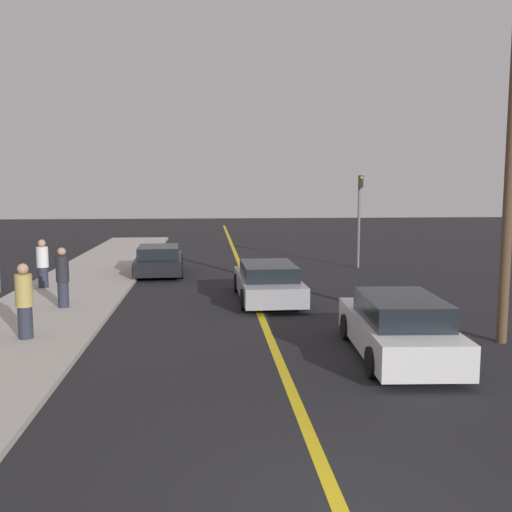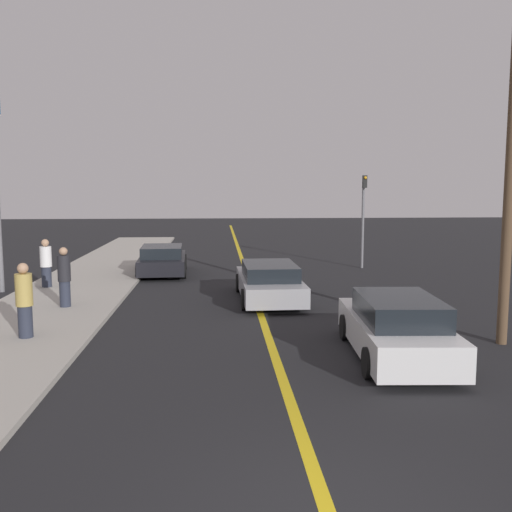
# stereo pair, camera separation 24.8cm
# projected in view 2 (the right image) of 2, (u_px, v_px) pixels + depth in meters

# --- Properties ---
(road_center_line) EXTENTS (0.20, 60.00, 0.01)m
(road_center_line) POSITION_uv_depth(u_px,v_px,m) (247.00, 274.00, 24.03)
(road_center_line) COLOR gold
(road_center_line) RESTS_ON ground_plane
(sidewalk_left) EXTENTS (3.83, 34.32, 0.13)m
(sidewalk_left) POSITION_uv_depth(u_px,v_px,m) (94.00, 277.00, 22.78)
(sidewalk_left) COLOR #ADA89E
(sidewalk_left) RESTS_ON ground_plane
(car_near_right_lane) EXTENTS (2.08, 4.59, 1.35)m
(car_near_right_lane) POSITION_uv_depth(u_px,v_px,m) (396.00, 328.00, 12.18)
(car_near_right_lane) COLOR silver
(car_near_right_lane) RESTS_ON ground_plane
(car_ahead_center) EXTENTS (2.04, 4.79, 1.22)m
(car_ahead_center) POSITION_uv_depth(u_px,v_px,m) (269.00, 282.00, 18.34)
(car_ahead_center) COLOR #9E9EA3
(car_ahead_center) RESTS_ON ground_plane
(car_far_distant) EXTENTS (2.13, 4.31, 1.21)m
(car_far_distant) POSITION_uv_depth(u_px,v_px,m) (163.00, 260.00, 23.79)
(car_far_distant) COLOR black
(car_far_distant) RESTS_ON ground_plane
(pedestrian_mid_group) EXTENTS (0.39, 0.39, 1.77)m
(pedestrian_mid_group) POSITION_uv_depth(u_px,v_px,m) (24.00, 300.00, 13.31)
(pedestrian_mid_group) COLOR #282D3D
(pedestrian_mid_group) RESTS_ON sidewalk_left
(pedestrian_far_standing) EXTENTS (0.37, 0.37, 1.77)m
(pedestrian_far_standing) POSITION_uv_depth(u_px,v_px,m) (64.00, 277.00, 16.74)
(pedestrian_far_standing) COLOR #282D3D
(pedestrian_far_standing) RESTS_ON sidewalk_left
(pedestrian_by_sign) EXTENTS (0.40, 0.40, 1.70)m
(pedestrian_by_sign) POSITION_uv_depth(u_px,v_px,m) (46.00, 263.00, 20.05)
(pedestrian_by_sign) COLOR #282D3D
(pedestrian_by_sign) RESTS_ON sidewalk_left
(traffic_light) EXTENTS (0.18, 0.40, 4.14)m
(traffic_light) POSITION_uv_depth(u_px,v_px,m) (363.00, 212.00, 25.34)
(traffic_light) COLOR slate
(traffic_light) RESTS_ON ground_plane
(utility_pole) EXTENTS (0.24, 0.24, 7.60)m
(utility_pole) POSITION_uv_depth(u_px,v_px,m) (510.00, 180.00, 12.88)
(utility_pole) COLOR brown
(utility_pole) RESTS_ON ground_plane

